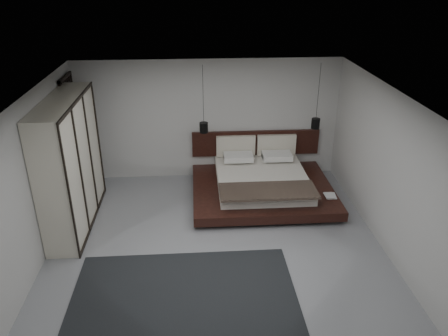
{
  "coord_description": "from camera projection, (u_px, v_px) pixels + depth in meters",
  "views": [
    {
      "loc": [
        -0.32,
        -6.58,
        4.67
      ],
      "look_at": [
        0.22,
        1.2,
        1.01
      ],
      "focal_mm": 35.0,
      "sensor_mm": 36.0,
      "label": 1
    }
  ],
  "objects": [
    {
      "name": "wardrobe",
      "position": [
        70.0,
        164.0,
        8.22
      ],
      "size": [
        0.6,
        2.55,
        2.5
      ],
      "color": "beige",
      "rests_on": "floor"
    },
    {
      "name": "pendant_right",
      "position": [
        316.0,
        123.0,
        9.63
      ],
      "size": [
        0.19,
        0.19,
        1.45
      ],
      "color": "black",
      "rests_on": "ceiling"
    },
    {
      "name": "lattice_screen",
      "position": [
        74.0,
        136.0,
        9.42
      ],
      "size": [
        0.05,
        0.9,
        2.6
      ],
      "primitive_type": "cube",
      "color": "black",
      "rests_on": "floor"
    },
    {
      "name": "book_lower",
      "position": [
        325.0,
        196.0,
        9.07
      ],
      "size": [
        0.25,
        0.31,
        0.03
      ],
      "primitive_type": "imported",
      "rotation": [
        0.0,
        0.0,
        -0.1
      ],
      "color": "#99724C",
      "rests_on": "bed"
    },
    {
      "name": "bed",
      "position": [
        261.0,
        182.0,
        9.6
      ],
      "size": [
        3.01,
        2.49,
        1.12
      ],
      "color": "black",
      "rests_on": "floor"
    },
    {
      "name": "rug",
      "position": [
        184.0,
        302.0,
        6.62
      ],
      "size": [
        3.48,
        2.49,
        0.01
      ],
      "primitive_type": "cube",
      "rotation": [
        0.0,
        0.0,
        0.0
      ],
      "color": "black",
      "rests_on": "floor"
    },
    {
      "name": "ceiling",
      "position": [
        215.0,
        97.0,
        6.76
      ],
      "size": [
        6.0,
        6.0,
        0.0
      ],
      "primitive_type": "plane",
      "rotation": [
        3.14,
        0.0,
        0.0
      ],
      "color": "white",
      "rests_on": "wall_back"
    },
    {
      "name": "wall_left",
      "position": [
        34.0,
        183.0,
        7.17
      ],
      "size": [
        0.0,
        6.0,
        6.0
      ],
      "primitive_type": "plane",
      "rotation": [
        1.57,
        0.0,
        1.57
      ],
      "color": "#B8B8B5",
      "rests_on": "floor"
    },
    {
      "name": "book_upper",
      "position": [
        325.0,
        196.0,
        9.03
      ],
      "size": [
        0.2,
        0.26,
        0.02
      ],
      "primitive_type": "imported",
      "rotation": [
        0.0,
        0.0,
        0.03
      ],
      "color": "#99724C",
      "rests_on": "book_lower"
    },
    {
      "name": "wall_back",
      "position": [
        209.0,
        120.0,
        10.06
      ],
      "size": [
        6.0,
        0.0,
        6.0
      ],
      "primitive_type": "plane",
      "rotation": [
        1.57,
        0.0,
        0.0
      ],
      "color": "#B8B8B5",
      "rests_on": "floor"
    },
    {
      "name": "floor",
      "position": [
        216.0,
        246.0,
        7.95
      ],
      "size": [
        6.0,
        6.0,
        0.0
      ],
      "primitive_type": "plane",
      "color": "gray",
      "rests_on": "ground"
    },
    {
      "name": "pendant_left",
      "position": [
        204.0,
        127.0,
        9.49
      ],
      "size": [
        0.18,
        0.18,
        1.48
      ],
      "color": "black",
      "rests_on": "ceiling"
    },
    {
      "name": "wall_front",
      "position": [
        231.0,
        302.0,
        4.64
      ],
      "size": [
        6.0,
        0.0,
        6.0
      ],
      "primitive_type": "plane",
      "rotation": [
        -1.57,
        0.0,
        0.0
      ],
      "color": "#B8B8B5",
      "rests_on": "floor"
    },
    {
      "name": "wall_right",
      "position": [
        389.0,
        172.0,
        7.54
      ],
      "size": [
        0.0,
        6.0,
        6.0
      ],
      "primitive_type": "plane",
      "rotation": [
        1.57,
        0.0,
        -1.57
      ],
      "color": "#B8B8B5",
      "rests_on": "floor"
    }
  ]
}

